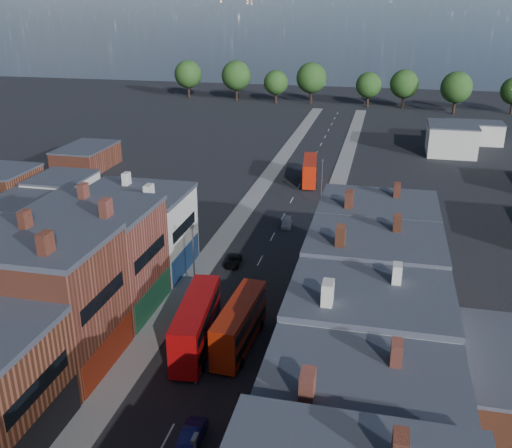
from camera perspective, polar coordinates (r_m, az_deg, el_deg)
The scene contains 11 objects.
pavement_west at distance 82.08m, azimuth -2.51°, elevation -0.33°, with size 3.00×200.00×0.12m, color gray.
pavement_east at distance 79.82m, azimuth 6.53°, elevation -1.10°, with size 3.00×200.00×0.12m, color gray.
lamp_post_2 at distance 62.35m, azimuth -6.27°, elevation -3.09°, with size 0.25×0.70×8.12m.
lamp_post_3 at distance 87.76m, azimuth 6.59°, elevation 4.21°, with size 0.25×0.70×8.12m.
bus_0 at distance 53.76m, azimuth -6.00°, elevation -9.86°, with size 3.77×11.43×4.84m.
bus_1 at distance 53.86m, azimuth -1.65°, elevation -9.92°, with size 3.04×10.47×4.47m.
bus_2 at distance 102.26m, azimuth 5.41°, elevation 5.38°, with size 3.47×10.41×4.41m.
car_1 at distance 44.66m, azimuth -6.53°, elevation -20.48°, with size 1.45×4.15×1.37m, color #121551.
car_2 at distance 70.56m, azimuth -2.33°, elevation -3.68°, with size 1.75×3.80×1.06m, color black.
car_3 at distance 82.37m, azimuth 3.07°, elevation 0.09°, with size 1.48×3.65×1.06m, color #BABABA.
ped_3 at distance 58.67m, azimuth 4.48°, elevation -8.87°, with size 0.90×0.41×1.54m, color #5E5650.
Camera 1 is at (14.05, -23.46, 30.37)m, focal length 40.00 mm.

